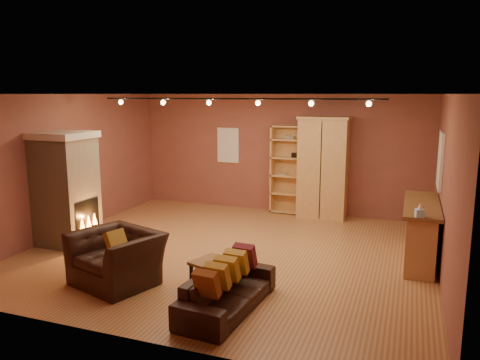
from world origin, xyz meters
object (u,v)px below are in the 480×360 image
at_px(bookcase, 289,169).
at_px(armchair, 117,249).
at_px(armoire, 323,168).
at_px(bar_counter, 420,231).
at_px(fireplace, 66,189).
at_px(coffee_table, 213,265).
at_px(loveseat, 228,283).

distance_m(bookcase, armchair, 5.25).
bearing_deg(armoire, bar_counter, -47.30).
height_order(fireplace, bar_counter, fireplace).
bearing_deg(armoire, armchair, -114.02).
height_order(armoire, coffee_table, armoire).
xyz_separation_m(armoire, loveseat, (-0.30, -5.11, -0.80)).
height_order(bar_counter, armchair, armchair).
bearing_deg(bookcase, bar_counter, -40.00).
distance_m(fireplace, armchair, 2.44).
xyz_separation_m(bookcase, bar_counter, (2.90, -2.44, -0.55)).
xyz_separation_m(armoire, bar_counter, (2.08, -2.25, -0.65)).
xyz_separation_m(armoire, armchair, (-2.17, -4.87, -0.63)).
distance_m(fireplace, coffee_table, 3.60).
xyz_separation_m(bookcase, loveseat, (0.53, -5.29, -0.70)).
height_order(fireplace, coffee_table, fireplace).
xyz_separation_m(bookcase, armchair, (-1.34, -5.05, -0.53)).
relative_size(armchair, coffee_table, 2.05).
relative_size(loveseat, coffee_table, 2.66).
relative_size(bar_counter, armchair, 1.51).
xyz_separation_m(fireplace, coffee_table, (3.40, -0.96, -0.72)).
distance_m(bookcase, coffee_table, 4.76).
bearing_deg(armoire, bookcase, 167.48).
relative_size(bookcase, bar_counter, 1.00).
height_order(bookcase, bar_counter, bookcase).
relative_size(bookcase, coffee_table, 3.09).
bearing_deg(armchair, bookcase, 93.01).
bearing_deg(armchair, loveseat, 10.58).
bearing_deg(bar_counter, fireplace, -168.21).
relative_size(loveseat, armchair, 1.30).
height_order(bar_counter, loveseat, bar_counter).
bearing_deg(loveseat, bookcase, 10.59).
bearing_deg(fireplace, armoire, 40.51).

